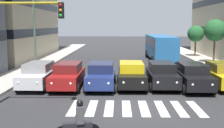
{
  "coord_description": "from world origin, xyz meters",
  "views": [
    {
      "loc": [
        0.85,
        13.73,
        4.27
      ],
      "look_at": [
        1.37,
        -6.32,
        1.4
      ],
      "focal_mm": 43.93,
      "sensor_mm": 36.0,
      "label": 1
    }
  ],
  "objects_px": {
    "car_2": "(162,75)",
    "car_3": "(131,75)",
    "street_lamp_right": "(39,23)",
    "street_tree_2": "(215,30)",
    "traffic_light_gantry": "(5,37)",
    "car_1": "(193,76)",
    "car_5": "(68,75)",
    "bus_behind_traffic": "(160,45)",
    "car_4": "(101,75)",
    "street_tree_3": "(196,34)",
    "motorcycle_with_rider": "(78,124)",
    "car_6": "(38,75)",
    "car_0": "(223,75)"
  },
  "relations": [
    {
      "from": "street_tree_2",
      "to": "car_5",
      "type": "bearing_deg",
      "value": 40.58
    },
    {
      "from": "street_tree_2",
      "to": "car_4",
      "type": "bearing_deg",
      "value": 45.46
    },
    {
      "from": "motorcycle_with_rider",
      "to": "car_1",
      "type": "bearing_deg",
      "value": -127.31
    },
    {
      "from": "car_3",
      "to": "traffic_light_gantry",
      "type": "relative_size",
      "value": 0.81
    },
    {
      "from": "car_6",
      "to": "street_tree_2",
      "type": "distance_m",
      "value": 19.91
    },
    {
      "from": "car_2",
      "to": "traffic_light_gantry",
      "type": "height_order",
      "value": "traffic_light_gantry"
    },
    {
      "from": "car_1",
      "to": "car_5",
      "type": "bearing_deg",
      "value": -0.82
    },
    {
      "from": "street_lamp_right",
      "to": "car_1",
      "type": "bearing_deg",
      "value": 150.45
    },
    {
      "from": "street_lamp_right",
      "to": "street_tree_2",
      "type": "height_order",
      "value": "street_lamp_right"
    },
    {
      "from": "motorcycle_with_rider",
      "to": "traffic_light_gantry",
      "type": "height_order",
      "value": "traffic_light_gantry"
    },
    {
      "from": "car_2",
      "to": "car_3",
      "type": "xyz_separation_m",
      "value": [
        2.09,
        0.08,
        0.0
      ]
    },
    {
      "from": "car_2",
      "to": "street_tree_2",
      "type": "relative_size",
      "value": 0.94
    },
    {
      "from": "street_lamp_right",
      "to": "car_0",
      "type": "bearing_deg",
      "value": 156.01
    },
    {
      "from": "car_0",
      "to": "car_2",
      "type": "bearing_deg",
      "value": -0.59
    },
    {
      "from": "car_2",
      "to": "motorcycle_with_rider",
      "type": "height_order",
      "value": "car_2"
    },
    {
      "from": "car_5",
      "to": "motorcycle_with_rider",
      "type": "xyz_separation_m",
      "value": [
        -1.96,
        8.51,
        -0.24
      ]
    },
    {
      "from": "bus_behind_traffic",
      "to": "street_tree_2",
      "type": "height_order",
      "value": "street_tree_2"
    },
    {
      "from": "car_5",
      "to": "car_6",
      "type": "bearing_deg",
      "value": -3.81
    },
    {
      "from": "car_1",
      "to": "street_tree_2",
      "type": "bearing_deg",
      "value": -114.53
    },
    {
      "from": "street_tree_3",
      "to": "car_0",
      "type": "bearing_deg",
      "value": 80.39
    },
    {
      "from": "car_5",
      "to": "street_tree_3",
      "type": "relative_size",
      "value": 1.09
    },
    {
      "from": "street_lamp_right",
      "to": "car_4",
      "type": "bearing_deg",
      "value": 132.14
    },
    {
      "from": "car_4",
      "to": "motorcycle_with_rider",
      "type": "bearing_deg",
      "value": 88.1
    },
    {
      "from": "car_2",
      "to": "car_3",
      "type": "distance_m",
      "value": 2.09
    },
    {
      "from": "car_5",
      "to": "car_6",
      "type": "relative_size",
      "value": 1.0
    },
    {
      "from": "bus_behind_traffic",
      "to": "street_lamp_right",
      "type": "distance_m",
      "value": 14.76
    },
    {
      "from": "car_3",
      "to": "traffic_light_gantry",
      "type": "xyz_separation_m",
      "value": [
        6.4,
        5.34,
        2.8
      ]
    },
    {
      "from": "car_4",
      "to": "street_tree_3",
      "type": "bearing_deg",
      "value": -121.69
    },
    {
      "from": "car_4",
      "to": "bus_behind_traffic",
      "type": "xyz_separation_m",
      "value": [
        -6.11,
        -14.64,
        0.97
      ]
    },
    {
      "from": "motorcycle_with_rider",
      "to": "street_tree_3",
      "type": "bearing_deg",
      "value": -113.33
    },
    {
      "from": "car_5",
      "to": "bus_behind_traffic",
      "type": "bearing_deg",
      "value": -119.59
    },
    {
      "from": "car_3",
      "to": "car_4",
      "type": "bearing_deg",
      "value": 7.46
    },
    {
      "from": "car_1",
      "to": "car_3",
      "type": "bearing_deg",
      "value": -6.66
    },
    {
      "from": "car_6",
      "to": "motorcycle_with_rider",
      "type": "height_order",
      "value": "car_6"
    },
    {
      "from": "car_6",
      "to": "street_tree_3",
      "type": "distance_m",
      "value": 24.2
    },
    {
      "from": "car_2",
      "to": "car_6",
      "type": "bearing_deg",
      "value": 2.02
    },
    {
      "from": "car_4",
      "to": "street_tree_3",
      "type": "height_order",
      "value": "street_tree_3"
    },
    {
      "from": "car_2",
      "to": "street_lamp_right",
      "type": "height_order",
      "value": "street_lamp_right"
    },
    {
      "from": "car_0",
      "to": "bus_behind_traffic",
      "type": "bearing_deg",
      "value": -81.35
    },
    {
      "from": "car_6",
      "to": "traffic_light_gantry",
      "type": "bearing_deg",
      "value": 89.66
    },
    {
      "from": "car_2",
      "to": "traffic_light_gantry",
      "type": "relative_size",
      "value": 0.81
    },
    {
      "from": "traffic_light_gantry",
      "to": "street_tree_2",
      "type": "bearing_deg",
      "value": -133.39
    },
    {
      "from": "car_3",
      "to": "motorcycle_with_rider",
      "type": "relative_size",
      "value": 2.64
    },
    {
      "from": "car_1",
      "to": "street_tree_2",
      "type": "relative_size",
      "value": 0.94
    },
    {
      "from": "street_tree_2",
      "to": "motorcycle_with_rider",
      "type": "bearing_deg",
      "value": 59.78
    },
    {
      "from": "car_1",
      "to": "motorcycle_with_rider",
      "type": "relative_size",
      "value": 2.64
    },
    {
      "from": "car_3",
      "to": "street_lamp_right",
      "type": "height_order",
      "value": "street_lamp_right"
    },
    {
      "from": "traffic_light_gantry",
      "to": "street_tree_3",
      "type": "relative_size",
      "value": 1.35
    },
    {
      "from": "street_tree_3",
      "to": "street_lamp_right",
      "type": "bearing_deg",
      "value": 33.88
    },
    {
      "from": "car_2",
      "to": "bus_behind_traffic",
      "type": "height_order",
      "value": "bus_behind_traffic"
    }
  ]
}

